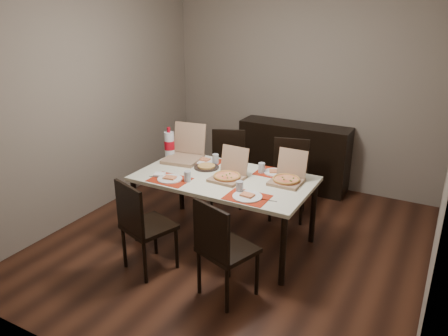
{
  "coord_description": "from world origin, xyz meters",
  "views": [
    {
      "loc": [
        1.87,
        -3.69,
        2.45
      ],
      "look_at": [
        -0.12,
        -0.02,
        0.85
      ],
      "focal_mm": 35.0,
      "sensor_mm": 36.0,
      "label": 1
    }
  ],
  "objects_px": {
    "dining_table": "(224,183)",
    "pizza_box_center": "(229,174)",
    "sideboard": "(294,156)",
    "chair_near_right": "(222,246)",
    "chair_far_left": "(228,164)",
    "chair_near_left": "(142,223)",
    "soda_bottle": "(169,144)",
    "dip_bowl": "(234,172)",
    "chair_far_right": "(289,175)"
  },
  "relations": [
    {
      "from": "chair_near_left",
      "to": "chair_far_left",
      "type": "bearing_deg",
      "value": 91.32
    },
    {
      "from": "chair_near_left",
      "to": "soda_bottle",
      "type": "height_order",
      "value": "soda_bottle"
    },
    {
      "from": "pizza_box_center",
      "to": "dip_bowl",
      "type": "xyz_separation_m",
      "value": [
        -0.02,
        0.17,
        -0.04
      ]
    },
    {
      "from": "chair_near_left",
      "to": "chair_near_right",
      "type": "xyz_separation_m",
      "value": [
        0.85,
        -0.01,
        0.0
      ]
    },
    {
      "from": "sideboard",
      "to": "dining_table",
      "type": "distance_m",
      "value": 1.82
    },
    {
      "from": "chair_far_left",
      "to": "dip_bowl",
      "type": "relative_size",
      "value": 7.47
    },
    {
      "from": "chair_far_right",
      "to": "soda_bottle",
      "type": "bearing_deg",
      "value": -150.58
    },
    {
      "from": "soda_bottle",
      "to": "chair_far_right",
      "type": "bearing_deg",
      "value": 29.42
    },
    {
      "from": "chair_near_right",
      "to": "chair_far_left",
      "type": "bearing_deg",
      "value": 116.54
    },
    {
      "from": "sideboard",
      "to": "chair_far_right",
      "type": "xyz_separation_m",
      "value": [
        0.25,
        -0.85,
        0.06
      ]
    },
    {
      "from": "pizza_box_center",
      "to": "soda_bottle",
      "type": "distance_m",
      "value": 0.97
    },
    {
      "from": "chair_near_left",
      "to": "chair_near_right",
      "type": "relative_size",
      "value": 1.0
    },
    {
      "from": "chair_near_left",
      "to": "sideboard",
      "type": "bearing_deg",
      "value": 78.77
    },
    {
      "from": "chair_near_right",
      "to": "chair_far_right",
      "type": "relative_size",
      "value": 1.0
    },
    {
      "from": "dip_bowl",
      "to": "pizza_box_center",
      "type": "bearing_deg",
      "value": -82.86
    },
    {
      "from": "chair_far_right",
      "to": "dip_bowl",
      "type": "relative_size",
      "value": 7.47
    },
    {
      "from": "chair_near_right",
      "to": "chair_far_right",
      "type": "bearing_deg",
      "value": 92.38
    },
    {
      "from": "chair_near_left",
      "to": "pizza_box_center",
      "type": "height_order",
      "value": "pizza_box_center"
    },
    {
      "from": "chair_near_left",
      "to": "dip_bowl",
      "type": "bearing_deg",
      "value": 65.58
    },
    {
      "from": "dining_table",
      "to": "pizza_box_center",
      "type": "bearing_deg",
      "value": -21.58
    },
    {
      "from": "chair_near_left",
      "to": "chair_far_right",
      "type": "height_order",
      "value": "same"
    },
    {
      "from": "chair_far_left",
      "to": "dip_bowl",
      "type": "bearing_deg",
      "value": -57.79
    },
    {
      "from": "pizza_box_center",
      "to": "chair_near_right",
      "type": "bearing_deg",
      "value": -65.63
    },
    {
      "from": "chair_far_right",
      "to": "pizza_box_center",
      "type": "bearing_deg",
      "value": -107.3
    },
    {
      "from": "dining_table",
      "to": "pizza_box_center",
      "type": "height_order",
      "value": "pizza_box_center"
    },
    {
      "from": "sideboard",
      "to": "pizza_box_center",
      "type": "distance_m",
      "value": 1.86
    },
    {
      "from": "pizza_box_center",
      "to": "soda_bottle",
      "type": "xyz_separation_m",
      "value": [
        -0.93,
        0.28,
        0.1
      ]
    },
    {
      "from": "soda_bottle",
      "to": "chair_far_left",
      "type": "bearing_deg",
      "value": 58.73
    },
    {
      "from": "chair_near_right",
      "to": "dip_bowl",
      "type": "height_order",
      "value": "chair_near_right"
    },
    {
      "from": "chair_far_left",
      "to": "pizza_box_center",
      "type": "bearing_deg",
      "value": -61.62
    },
    {
      "from": "chair_near_right",
      "to": "soda_bottle",
      "type": "xyz_separation_m",
      "value": [
        -1.3,
        1.12,
        0.39
      ]
    },
    {
      "from": "chair_far_left",
      "to": "soda_bottle",
      "type": "bearing_deg",
      "value": -121.27
    },
    {
      "from": "dip_bowl",
      "to": "soda_bottle",
      "type": "xyz_separation_m",
      "value": [
        -0.9,
        0.11,
        0.13
      ]
    },
    {
      "from": "pizza_box_center",
      "to": "soda_bottle",
      "type": "relative_size",
      "value": 1.0
    },
    {
      "from": "chair_far_left",
      "to": "pizza_box_center",
      "type": "height_order",
      "value": "pizza_box_center"
    },
    {
      "from": "chair_far_left",
      "to": "dip_bowl",
      "type": "xyz_separation_m",
      "value": [
        0.5,
        -0.79,
        0.25
      ]
    },
    {
      "from": "chair_far_left",
      "to": "dip_bowl",
      "type": "distance_m",
      "value": 0.96
    },
    {
      "from": "sideboard",
      "to": "chair_near_left",
      "type": "height_order",
      "value": "chair_near_left"
    },
    {
      "from": "chair_near_left",
      "to": "pizza_box_center",
      "type": "relative_size",
      "value": 2.62
    },
    {
      "from": "dining_table",
      "to": "dip_bowl",
      "type": "bearing_deg",
      "value": 72.38
    },
    {
      "from": "chair_far_left",
      "to": "dining_table",
      "type": "bearing_deg",
      "value": -64.19
    },
    {
      "from": "dining_table",
      "to": "chair_near_left",
      "type": "height_order",
      "value": "chair_near_left"
    },
    {
      "from": "sideboard",
      "to": "chair_near_left",
      "type": "distance_m",
      "value": 2.71
    },
    {
      "from": "dip_bowl",
      "to": "soda_bottle",
      "type": "bearing_deg",
      "value": 172.92
    },
    {
      "from": "sideboard",
      "to": "chair_far_left",
      "type": "height_order",
      "value": "chair_far_left"
    },
    {
      "from": "sideboard",
      "to": "dining_table",
      "type": "height_order",
      "value": "sideboard"
    },
    {
      "from": "chair_near_right",
      "to": "soda_bottle",
      "type": "relative_size",
      "value": 2.62
    },
    {
      "from": "dining_table",
      "to": "chair_near_right",
      "type": "xyz_separation_m",
      "value": [
        0.45,
        -0.86,
        -0.17
      ]
    },
    {
      "from": "sideboard",
      "to": "chair_near_right",
      "type": "height_order",
      "value": "chair_near_right"
    },
    {
      "from": "sideboard",
      "to": "chair_far_right",
      "type": "height_order",
      "value": "chair_far_right"
    }
  ]
}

